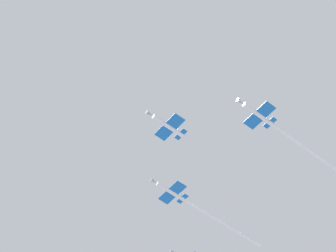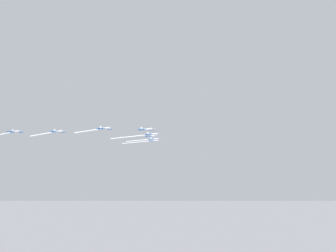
{
  "view_description": "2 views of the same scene",
  "coord_description": "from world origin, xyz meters",
  "views": [
    {
      "loc": [
        -79.06,
        -36.31,
        3.15
      ],
      "look_at": [
        0.44,
        -13.36,
        115.79
      ],
      "focal_mm": 68.75,
      "sensor_mm": 36.0,
      "label": 1
    },
    {
      "loc": [
        -41.88,
        140.45,
        97.99
      ],
      "look_at": [
        -12.75,
        -0.7,
        115.69
      ],
      "focal_mm": 36.19,
      "sensor_mm": 36.0,
      "label": 2
    }
  ],
  "objects": [
    {
      "name": "jet_starboard_trail",
      "position": [
        27.0,
        -103.99,
        117.15
      ],
      "size": [
        37.54,
        26.57,
        2.14
      ],
      "rotation": [
        0.0,
        0.0,
        0.96
      ],
      "color": "white"
    },
    {
      "name": "jet_port_outer",
      "position": [
        8.42,
        -54.97,
        116.57
      ],
      "size": [
        9.5,
        7.88,
        2.14
      ],
      "rotation": [
        0.0,
        0.0,
        0.96
      ],
      "color": "white"
    },
    {
      "name": "jet_center_rear",
      "position": [
        18.58,
        -80.09,
        116.58
      ],
      "size": [
        30.43,
        21.6,
        2.14
      ],
      "rotation": [
        0.0,
        0.0,
        0.96
      ],
      "color": "white"
    },
    {
      "name": "jet_port_trail",
      "position": [
        70.77,
        -8.41,
        115.0
      ],
      "size": [
        33.94,
        24.05,
        2.14
      ],
      "rotation": [
        0.0,
        0.0,
        0.96
      ],
      "color": "white"
    },
    {
      "name": "jet_starboard_inner",
      "position": [
        25.53,
        -12.86,
        116.2
      ],
      "size": [
        29.1,
        20.67,
        2.14
      ],
      "rotation": [
        0.0,
        0.0,
        0.96
      ],
      "color": "white"
    },
    {
      "name": "jet_lead",
      "position": [
        0.26,
        -13.23,
        115.8
      ],
      "size": [
        9.5,
        7.88,
        2.14
      ],
      "rotation": [
        0.0,
        0.0,
        0.96
      ],
      "color": "white"
    },
    {
      "name": "jet_starboard_outer",
      "position": [
        50.1,
        -11.99,
        115.02
      ],
      "size": [
        32.86,
        23.29,
        2.14
      ],
      "rotation": [
        0.0,
        0.0,
        0.96
      ],
      "color": "white"
    },
    {
      "name": "jet_port_inner",
      "position": [
        11.94,
        -39.41,
        115.38
      ],
      "size": [
        37.16,
        26.3,
        2.14
      ],
      "rotation": [
        0.0,
        0.0,
        0.96
      ],
      "color": "white"
    }
  ]
}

